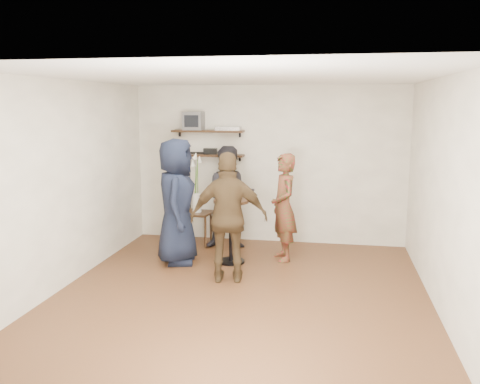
# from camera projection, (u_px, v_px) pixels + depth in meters

# --- Properties ---
(room) EXTENTS (4.58, 5.08, 2.68)m
(room) POSITION_uv_depth(u_px,v_px,m) (242.00, 189.00, 6.00)
(room) COLOR #402414
(room) RESTS_ON ground
(shelf_upper) EXTENTS (1.20, 0.25, 0.04)m
(shelf_upper) POSITION_uv_depth(u_px,v_px,m) (208.00, 131.00, 8.39)
(shelf_upper) COLOR black
(shelf_upper) RESTS_ON room
(shelf_lower) EXTENTS (1.20, 0.25, 0.04)m
(shelf_lower) POSITION_uv_depth(u_px,v_px,m) (208.00, 155.00, 8.46)
(shelf_lower) COLOR black
(shelf_lower) RESTS_ON room
(crt_monitor) EXTENTS (0.32, 0.30, 0.30)m
(crt_monitor) POSITION_uv_depth(u_px,v_px,m) (194.00, 121.00, 8.40)
(crt_monitor) COLOR #59595B
(crt_monitor) RESTS_ON shelf_upper
(dvd_deck) EXTENTS (0.40, 0.24, 0.06)m
(dvd_deck) POSITION_uv_depth(u_px,v_px,m) (229.00, 128.00, 8.32)
(dvd_deck) COLOR silver
(dvd_deck) RESTS_ON shelf_upper
(radio) EXTENTS (0.22, 0.10, 0.10)m
(radio) POSITION_uv_depth(u_px,v_px,m) (210.00, 151.00, 8.44)
(radio) COLOR black
(radio) RESTS_ON shelf_lower
(power_strip) EXTENTS (0.30, 0.05, 0.03)m
(power_strip) POSITION_uv_depth(u_px,v_px,m) (194.00, 153.00, 8.55)
(power_strip) COLOR black
(power_strip) RESTS_ON shelf_lower
(side_table) EXTENTS (0.52, 0.52, 0.55)m
(side_table) POSITION_uv_depth(u_px,v_px,m) (197.00, 217.00, 8.32)
(side_table) COLOR black
(side_table) RESTS_ON room
(vase_lilies) EXTENTS (0.20, 0.20, 1.00)m
(vase_lilies) POSITION_uv_depth(u_px,v_px,m) (197.00, 193.00, 8.25)
(vase_lilies) COLOR white
(vase_lilies) RESTS_ON side_table
(drinks_table) EXTENTS (0.51, 0.51, 0.93)m
(drinks_table) POSITION_uv_depth(u_px,v_px,m) (231.00, 222.00, 7.35)
(drinks_table) COLOR black
(drinks_table) RESTS_ON room
(wine_glass_fl) EXTENTS (0.07, 0.07, 0.22)m
(wine_glass_fl) POSITION_uv_depth(u_px,v_px,m) (226.00, 190.00, 7.26)
(wine_glass_fl) COLOR silver
(wine_glass_fl) RESTS_ON drinks_table
(wine_glass_fr) EXTENTS (0.07, 0.07, 0.21)m
(wine_glass_fr) POSITION_uv_depth(u_px,v_px,m) (236.00, 191.00, 7.23)
(wine_glass_fr) COLOR silver
(wine_glass_fr) RESTS_ON drinks_table
(wine_glass_bl) EXTENTS (0.06, 0.06, 0.18)m
(wine_glass_bl) POSITION_uv_depth(u_px,v_px,m) (230.00, 190.00, 7.34)
(wine_glass_bl) COLOR silver
(wine_glass_bl) RESTS_ON drinks_table
(wine_glass_br) EXTENTS (0.07, 0.07, 0.22)m
(wine_glass_br) POSITION_uv_depth(u_px,v_px,m) (233.00, 190.00, 7.27)
(wine_glass_br) COLOR silver
(wine_glass_br) RESTS_ON drinks_table
(person_plaid) EXTENTS (0.57, 0.68, 1.59)m
(person_plaid) POSITION_uv_depth(u_px,v_px,m) (284.00, 207.00, 7.47)
(person_plaid) COLOR maroon
(person_plaid) RESTS_ON room
(person_dark) EXTENTS (0.91, 0.78, 1.64)m
(person_dark) POSITION_uv_depth(u_px,v_px,m) (230.00, 198.00, 8.09)
(person_dark) COLOR black
(person_dark) RESTS_ON room
(person_navy) EXTENTS (0.73, 0.98, 1.82)m
(person_navy) POSITION_uv_depth(u_px,v_px,m) (177.00, 202.00, 7.30)
(person_navy) COLOR black
(person_navy) RESTS_ON room
(person_brown) EXTENTS (1.05, 0.57, 1.70)m
(person_brown) POSITION_uv_depth(u_px,v_px,m) (229.00, 218.00, 6.54)
(person_brown) COLOR #43311D
(person_brown) RESTS_ON room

